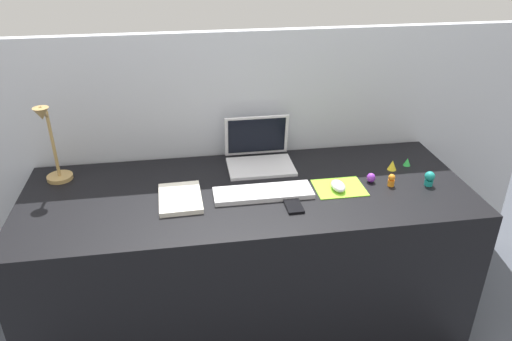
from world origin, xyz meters
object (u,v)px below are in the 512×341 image
Objects in this scene: desk_lamp at (51,147)px; toy_figurine_teal at (429,178)px; cell_phone at (293,205)px; notebook_pad at (180,198)px; mouse at (338,186)px; keyboard at (263,193)px; toy_figurine_yellow at (392,165)px; laptop at (259,153)px; toy_figurine_green at (407,162)px; toy_figurine_orange at (391,180)px; toy_figurine_purple at (371,178)px.

toy_figurine_teal is (1.58, -0.28, -0.14)m from desk_lamp.
notebook_pad reaches higher than cell_phone.
keyboard is at bearing 178.05° from mouse.
cell_phone is at bearing -20.13° from desk_lamp.
keyboard is 0.91m from desk_lamp.
toy_figurine_yellow is (0.52, 0.24, 0.02)m from cell_phone.
toy_figurine_teal is at bearing -25.31° from laptop.
laptop is at bearing 168.91° from toy_figurine_green.
toy_figurine_green is (1.56, -0.09, -0.15)m from desk_lamp.
notebook_pad is at bearing 178.80° from toy_figurine_orange.
toy_figurine_purple is at bearing -29.83° from laptop.
toy_figurine_yellow is (0.07, 0.14, -0.00)m from toy_figurine_orange.
toy_figurine_yellow is at bearing 35.12° from toy_figurine_purple.
toy_figurine_purple is at bearing -150.68° from toy_figurine_green.
cell_phone is 0.53× the size of notebook_pad.
mouse is 0.66m from notebook_pad.
toy_figurine_teal is (0.40, -0.02, 0.01)m from mouse.
desk_lamp is (-0.96, 0.35, 0.17)m from cell_phone.
desk_lamp reaches higher than toy_figurine_purple.
toy_figurine_teal reaches higher than mouse.
toy_figurine_teal reaches higher than toy_figurine_green.
laptop is at bearing 164.72° from toy_figurine_yellow.
toy_figurine_orange is (0.24, 0.00, 0.01)m from mouse.
mouse reaches higher than notebook_pad.
laptop reaches higher than keyboard.
laptop is 0.83× the size of desk_lamp.
keyboard is 1.71× the size of notebook_pad.
keyboard is 0.15m from cell_phone.
cell_phone is 3.07× the size of toy_figurine_purple.
laptop is 0.42m from mouse.
toy_figurine_green is at bearing 6.61° from notebook_pad.
desk_lamp is at bearing 176.83° from toy_figurine_green.
laptop reaches higher than cell_phone.
toy_figurine_orange reaches higher than toy_figurine_purple.
toy_figurine_green is 0.58× the size of toy_figurine_teal.
keyboard reaches higher than cell_phone.
toy_figurine_teal is at bearing -3.82° from notebook_pad.
toy_figurine_orange reaches higher than toy_figurine_green.
keyboard is 4.27× the size of mouse.
toy_figurine_green is (0.68, -0.13, -0.04)m from laptop.
laptop is at bearing 133.21° from mouse.
toy_figurine_orange is at bearing -31.47° from toy_figurine_purple.
toy_figurine_teal reaches higher than toy_figurine_yellow.
mouse is 1.75× the size of toy_figurine_orange.
laptop reaches higher than toy_figurine_teal.
toy_figurine_orange is (0.89, -0.02, 0.02)m from notebook_pad.
mouse is 0.40× the size of notebook_pad.
toy_figurine_purple is at bearing 0.15° from notebook_pad.
toy_figurine_yellow reaches higher than mouse.
laptop is 0.69m from toy_figurine_green.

